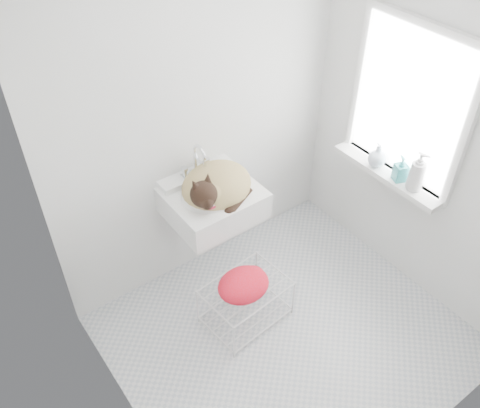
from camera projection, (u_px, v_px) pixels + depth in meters
floor at (287, 337)px, 3.59m from camera, size 2.20×2.00×0.02m
back_wall at (199, 118)px, 3.38m from camera, size 2.20×0.02×2.50m
right_wall at (433, 131)px, 3.26m from camera, size 0.02×2.00×2.50m
left_wall at (112, 294)px, 2.28m from camera, size 0.02×2.00×2.50m
window_glass at (410, 105)px, 3.31m from camera, size 0.01×0.80×1.00m
window_frame at (408, 105)px, 3.31m from camera, size 0.04×0.90×1.10m
windowsill at (387, 174)px, 3.62m from camera, size 0.16×0.88×0.04m
sink at (212, 191)px, 3.44m from camera, size 0.60×0.53×0.24m
faucet at (197, 161)px, 3.46m from camera, size 0.22×0.15×0.22m
cat at (215, 187)px, 3.41m from camera, size 0.55×0.48×0.32m
wire_rack at (246, 303)px, 3.62m from camera, size 0.58×0.43×0.33m
towel at (243, 289)px, 3.44m from camera, size 0.37×0.27×0.15m
bottle_a at (413, 189)px, 3.46m from camera, size 0.11×0.11×0.24m
bottle_b at (398, 180)px, 3.54m from camera, size 0.11×0.11×0.18m
bottle_c at (376, 165)px, 3.66m from camera, size 0.17×0.17×0.17m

